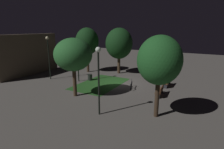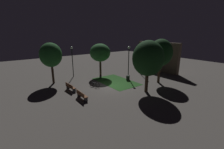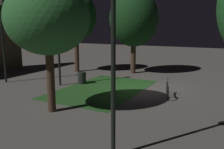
# 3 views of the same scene
# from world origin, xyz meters

# --- Properties ---
(ground_plane) EXTENTS (60.00, 60.00, 0.00)m
(ground_plane) POSITION_xyz_m (0.00, 0.00, 0.00)
(ground_plane) COLOR #56514C
(grass_lawn) EXTENTS (6.62, 4.12, 0.01)m
(grass_lawn) POSITION_xyz_m (-1.08, 1.72, 0.01)
(grass_lawn) COLOR #23511E
(grass_lawn) RESTS_ON ground
(bench_front_right) EXTENTS (1.83, 0.62, 0.88)m
(bench_front_right) POSITION_xyz_m (-1.52, -4.84, 0.48)
(bench_front_right) COLOR brown
(bench_front_right) RESTS_ON ground
(bench_corner) EXTENTS (1.80, 0.49, 0.88)m
(bench_corner) POSITION_xyz_m (1.53, -4.84, 0.48)
(bench_corner) COLOR brown
(bench_corner) RESTS_ON ground
(tree_lawn_side) EXTENTS (3.07, 3.07, 5.94)m
(tree_lawn_side) POSITION_xyz_m (2.77, 6.22, 4.11)
(tree_lawn_side) COLOR #423021
(tree_lawn_side) RESTS_ON ground
(tree_right_canopy) EXTENTS (2.85, 2.85, 5.49)m
(tree_right_canopy) POSITION_xyz_m (-5.58, -5.62, 3.87)
(tree_right_canopy) COLOR #38281C
(tree_right_canopy) RESTS_ON ground
(tree_near_wall) EXTENTS (3.49, 3.49, 5.92)m
(tree_near_wall) POSITION_xyz_m (4.11, 2.14, 3.92)
(tree_near_wall) COLOR #423021
(tree_near_wall) RESTS_ON ground
(tree_left_canopy) EXTENTS (3.23, 3.23, 5.10)m
(tree_left_canopy) POSITION_xyz_m (-5.22, 1.76, 3.68)
(tree_left_canopy) COLOR #423021
(tree_left_canopy) RESTS_ON ground
(lamp_post_path_center) EXTENTS (0.36, 0.36, 4.83)m
(lamp_post_path_center) POSITION_xyz_m (-1.46, 4.42, 3.25)
(lamp_post_path_center) COLOR black
(lamp_post_path_center) RESTS_ON ground
(lamp_post_near_wall) EXTENTS (0.36, 0.36, 4.71)m
(lamp_post_near_wall) POSITION_xyz_m (-7.21, -2.07, 3.19)
(lamp_post_near_wall) COLOR black
(lamp_post_near_wall) RESTS_ON ground
(lamp_post_plaza_west) EXTENTS (0.36, 0.36, 4.97)m
(lamp_post_plaza_west) POSITION_xyz_m (-2.38, 7.91, 3.33)
(lamp_post_plaza_west) COLOR black
(lamp_post_plaza_west) RESTS_ON ground
(trash_bin) EXTENTS (0.50, 0.50, 0.71)m
(trash_bin) POSITION_xyz_m (-0.53, 3.51, 0.36)
(trash_bin) COLOR black
(trash_bin) RESTS_ON ground
(bicycle) EXTENTS (1.59, 0.54, 0.93)m
(bicycle) POSITION_xyz_m (-1.00, -1.83, 0.34)
(bicycle) COLOR black
(bicycle) RESTS_ON ground
(building_wall_backdrop) EXTENTS (8.50, 0.80, 5.14)m
(building_wall_backdrop) POSITION_xyz_m (-1.99, 11.90, 2.57)
(building_wall_backdrop) COLOR brown
(building_wall_backdrop) RESTS_ON ground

